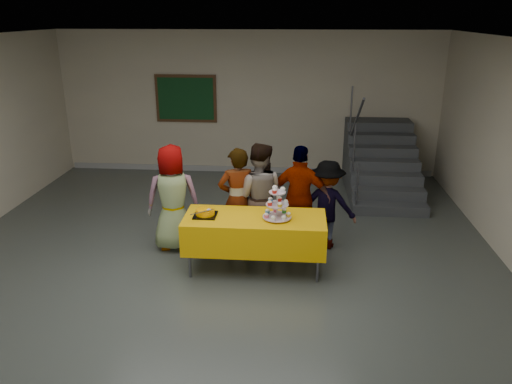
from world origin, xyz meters
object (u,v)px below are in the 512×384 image
bear_cake (205,212)px  schoolchild_e (327,205)px  bake_table (255,232)px  staircase (380,165)px  schoolchild_b (238,200)px  schoolchild_c (259,196)px  schoolchild_a (173,198)px  schoolchild_d (300,198)px  cupcake_stand (277,207)px  noticeboard (186,99)px

bear_cake → schoolchild_e: (1.66, 0.80, -0.16)m
bear_cake → schoolchild_e: schoolchild_e is taller
bake_table → staircase: size_ratio=0.78×
schoolchild_b → staircase: size_ratio=0.65×
schoolchild_c → schoolchild_e: bearing=-170.1°
schoolchild_a → schoolchild_d: schoolchild_a is taller
schoolchild_b → staircase: bearing=-148.4°
schoolchild_e → cupcake_stand: bearing=61.6°
cupcake_stand → bear_cake: 0.96m
bear_cake → staircase: size_ratio=0.15×
bear_cake → schoolchild_b: size_ratio=0.23×
noticeboard → bear_cake: bearing=-75.1°
schoolchild_b → schoolchild_c: (0.30, 0.13, 0.02)m
schoolchild_b → schoolchild_c: schoolchild_c is taller
schoolchild_a → schoolchild_e: bearing=174.4°
schoolchild_c → bake_table: bearing=97.3°
bake_table → noticeboard: noticeboard is taller
bake_table → bear_cake: bear_cake is taller
schoolchild_b → schoolchild_c: size_ratio=0.97×
cupcake_stand → bear_cake: size_ratio=1.24×
cupcake_stand → staircase: bearing=62.2°
bear_cake → schoolchild_c: bearing=48.8°
schoolchild_d → cupcake_stand: bearing=78.4°
schoolchild_d → noticeboard: size_ratio=1.20×
schoolchild_a → cupcake_stand: bearing=147.3°
staircase → noticeboard: 4.25m
bear_cake → schoolchild_c: (0.66, 0.75, -0.03)m
schoolchild_c → schoolchild_d: (0.61, -0.00, -0.01)m
schoolchild_b → schoolchild_d: 0.91m
bake_table → schoolchild_c: size_ratio=1.18×
schoolchild_d → schoolchild_e: (0.39, 0.05, -0.11)m
schoolchild_d → schoolchild_e: 0.41m
cupcake_stand → schoolchild_a: bearing=158.4°
cupcake_stand → schoolchild_b: 0.89m
bear_cake → staircase: (2.84, 3.55, -0.34)m
schoolchild_a → schoolchild_e: schoolchild_a is taller
schoolchild_a → schoolchild_e: 2.25m
schoolchild_e → schoolchild_b: bearing=19.9°
schoolchild_a → staircase: (3.43, 2.97, -0.30)m
bear_cake → schoolchild_b: 0.72m
schoolchild_d → noticeboard: noticeboard is taller
schoolchild_b → schoolchild_d: (0.90, 0.13, 0.01)m
cupcake_stand → staircase: staircase is taller
cupcake_stand → schoolchild_c: (-0.30, 0.77, -0.14)m
cupcake_stand → schoolchild_d: bearing=68.3°
bear_cake → schoolchild_d: bearing=30.7°
bear_cake → schoolchild_e: size_ratio=0.27×
schoolchild_b → noticeboard: (-1.53, 3.77, 0.83)m
schoolchild_e → noticeboard: 4.66m
schoolchild_b → noticeboard: size_ratio=1.19×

